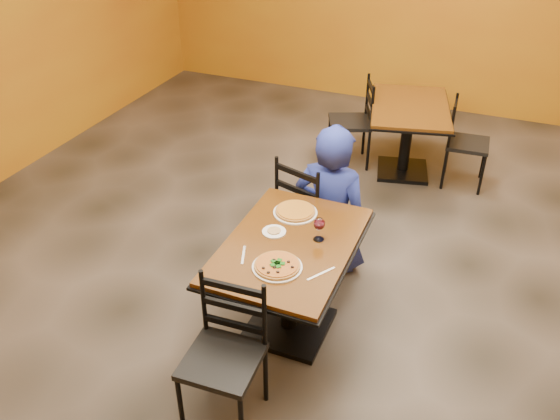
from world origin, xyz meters
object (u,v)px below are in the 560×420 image
at_px(plate_main, 277,267).
at_px(side_plate, 274,232).
at_px(pizza_main, 277,265).
at_px(pizza_far, 295,211).
at_px(table_second, 408,124).
at_px(diner, 332,199).
at_px(chair_main_near, 222,361).
at_px(chair_second_left, 350,123).
at_px(table_main, 289,267).
at_px(wine_glass, 319,228).
at_px(plate_far, 295,213).
at_px(chair_main_far, 311,208).
at_px(chair_second_right, 468,144).

distance_m(plate_main, side_plate, 0.38).
height_order(pizza_main, pizza_far, same).
distance_m(table_second, diner, 1.79).
height_order(pizza_far, side_plate, pizza_far).
height_order(table_second, chair_main_near, chair_main_near).
xyz_separation_m(chair_main_near, pizza_far, (-0.02, 1.18, 0.31)).
xyz_separation_m(table_second, plate_main, (-0.23, -2.87, 0.20)).
distance_m(chair_second_left, side_plate, 2.55).
height_order(table_main, chair_second_left, chair_second_left).
xyz_separation_m(table_second, chair_main_near, (-0.33, -3.44, -0.09)).
height_order(table_main, side_plate, side_plate).
xyz_separation_m(table_main, plate_main, (0.02, -0.27, 0.20)).
xyz_separation_m(plate_main, wine_glass, (0.14, 0.38, 0.08)).
xyz_separation_m(chair_main_near, wine_glass, (0.24, 0.95, 0.38)).
bearing_deg(plate_far, chair_main_near, -89.19).
height_order(chair_main_near, chair_second_left, same).
bearing_deg(table_main, plate_main, -84.84).
height_order(chair_main_far, wine_glass, chair_main_far).
bearing_deg(diner, chair_main_far, -5.37).
height_order(pizza_far, wine_glass, wine_glass).
xyz_separation_m(diner, pizza_far, (-0.12, -0.48, 0.15)).
bearing_deg(wine_glass, plate_far, 137.20).
bearing_deg(side_plate, chair_main_far, 90.85).
bearing_deg(table_second, side_plate, -98.82).
bearing_deg(chair_second_left, side_plate, -17.72).
distance_m(chair_second_right, pizza_far, 2.47).
bearing_deg(chair_second_right, table_second, 86.40).
xyz_separation_m(chair_second_right, plate_main, (-0.83, -2.87, 0.32)).
distance_m(plate_main, pizza_main, 0.02).
bearing_deg(pizza_main, chair_second_left, 97.45).
bearing_deg(plate_far, pizza_main, -79.03).
xyz_separation_m(chair_main_far, plate_far, (0.06, -0.51, 0.28)).
bearing_deg(plate_main, side_plate, 115.79).
xyz_separation_m(table_main, pizza_far, (-0.09, 0.35, 0.21)).
distance_m(diner, plate_main, 1.11).
distance_m(table_main, plate_main, 0.33).
height_order(chair_main_far, plate_main, chair_main_far).
distance_m(chair_second_left, chair_second_right, 1.21).
bearing_deg(plate_main, pizza_far, 100.97).
xyz_separation_m(table_second, chair_second_right, (0.60, 0.00, -0.11)).
height_order(pizza_main, plate_far, pizza_main).
distance_m(chair_second_left, pizza_main, 2.91).
xyz_separation_m(chair_second_left, side_plate, (0.21, -2.53, 0.29)).
height_order(table_main, chair_main_near, chair_main_near).
relative_size(table_main, wine_glass, 6.83).
relative_size(table_main, pizza_far, 4.39).
relative_size(chair_main_far, pizza_main, 3.35).
relative_size(table_second, chair_second_right, 1.47).
height_order(plate_far, wine_glass, wine_glass).
bearing_deg(chair_main_near, plate_far, 87.99).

